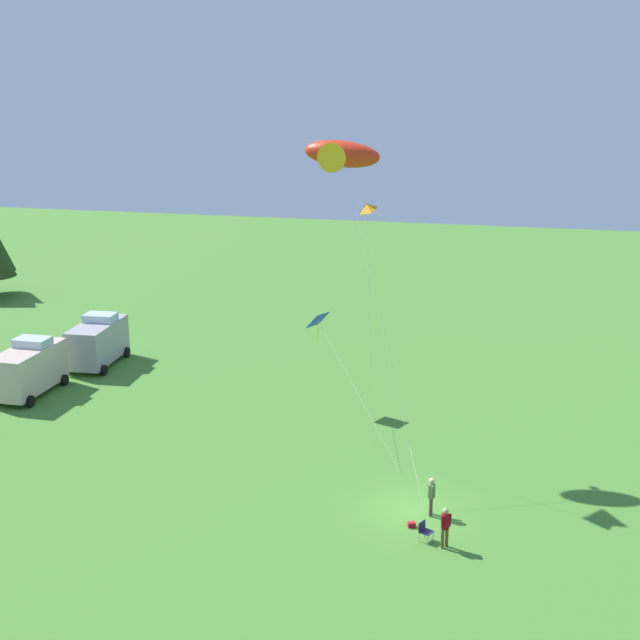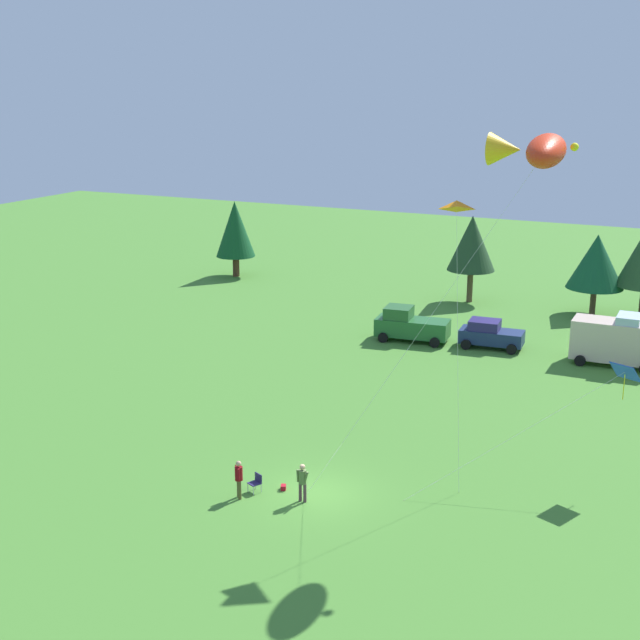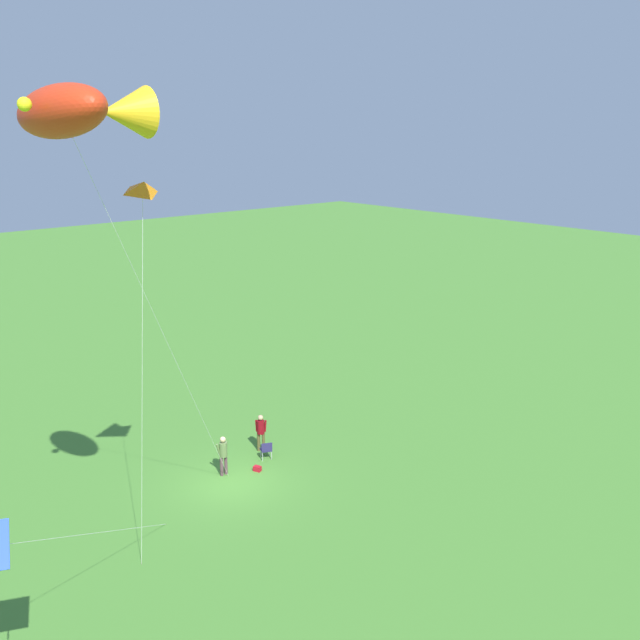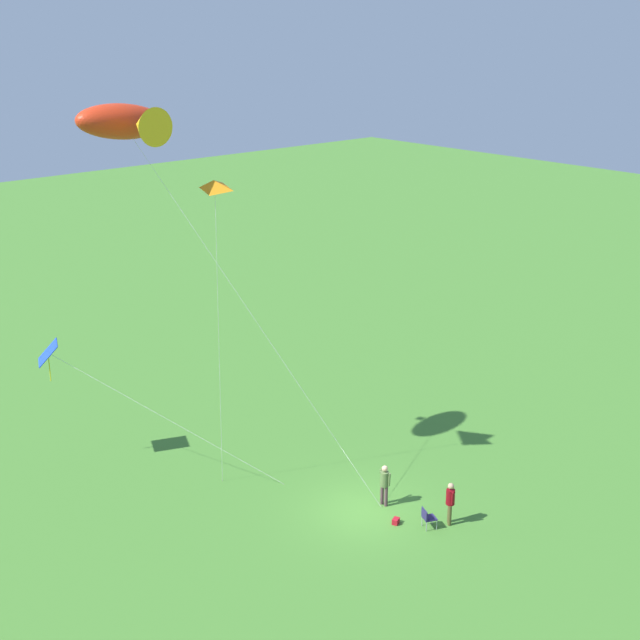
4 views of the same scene
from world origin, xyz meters
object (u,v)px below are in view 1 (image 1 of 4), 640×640
(kite_delta_orange, at_px, (366,208))
(kite_diamond_blue, at_px, (319,323))
(person_spectator, at_px, (445,525))
(kite_large_fish, at_px, (341,155))
(backpack_on_grass, at_px, (412,525))
(folding_chair, at_px, (424,530))
(van_camper_beige, at_px, (29,368))
(van_motorhome_grey, at_px, (98,341))
(person_kite_flyer, at_px, (431,494))

(kite_delta_orange, xyz_separation_m, kite_diamond_blue, (6.62, 3.88, -7.55))
(person_spectator, height_order, kite_large_fish, kite_large_fish)
(backpack_on_grass, bearing_deg, kite_diamond_blue, 29.25)
(person_spectator, relative_size, kite_large_fish, 0.11)
(folding_chair, bearing_deg, van_camper_beige, 179.63)
(person_spectator, xyz_separation_m, kite_diamond_blue, (14.38, 8.83, 4.00))
(kite_diamond_blue, bearing_deg, kite_large_fish, -152.32)
(van_camper_beige, distance_m, van_motorhome_grey, 6.30)
(kite_large_fish, relative_size, kite_delta_orange, 1.21)
(folding_chair, distance_m, kite_diamond_blue, 16.74)
(folding_chair, distance_m, kite_delta_orange, 14.74)
(backpack_on_grass, bearing_deg, van_camper_beige, 66.29)
(kite_large_fish, height_order, kite_diamond_blue, kite_large_fish)
(person_kite_flyer, distance_m, van_camper_beige, 27.08)
(person_kite_flyer, height_order, folding_chair, person_kite_flyer)
(kite_diamond_blue, bearing_deg, person_kite_flyer, -145.92)
(person_kite_flyer, bearing_deg, folding_chair, -90.96)
(folding_chair, distance_m, van_camper_beige, 27.99)
(person_spectator, relative_size, kite_diamond_blue, 0.20)
(backpack_on_grass, height_order, kite_large_fish, kite_large_fish)
(person_spectator, xyz_separation_m, backpack_on_grass, (1.36, 1.54, -0.91))
(backpack_on_grass, xyz_separation_m, van_motorhome_grey, (17.00, 23.35, 1.53))
(person_spectator, bearing_deg, van_camper_beige, -160.15)
(van_camper_beige, relative_size, kite_large_fish, 0.35)
(van_camper_beige, height_order, van_motorhome_grey, same)
(van_camper_beige, bearing_deg, kite_diamond_blue, -82.92)
(person_kite_flyer, xyz_separation_m, folding_chair, (-2.28, -0.01, -0.53))
(kite_delta_orange, bearing_deg, backpack_on_grass, -151.94)
(backpack_on_grass, xyz_separation_m, kite_diamond_blue, (13.02, 7.29, 4.91))
(backpack_on_grass, relative_size, van_camper_beige, 0.06)
(person_kite_flyer, xyz_separation_m, van_camper_beige, (9.56, 25.33, 0.62))
(person_kite_flyer, relative_size, van_camper_beige, 0.32)
(folding_chair, height_order, van_camper_beige, van_camper_beige)
(person_spectator, height_order, kite_diamond_blue, kite_diamond_blue)
(van_motorhome_grey, relative_size, kite_large_fish, 0.35)
(backpack_on_grass, xyz_separation_m, kite_large_fish, (9.10, 5.23, 14.67))
(person_kite_flyer, xyz_separation_m, backpack_on_grass, (-1.28, 0.65, -0.91))
(backpack_on_grass, xyz_separation_m, kite_delta_orange, (6.39, 3.41, 12.46))
(person_kite_flyer, relative_size, kite_diamond_blue, 0.20)
(person_spectator, height_order, backpack_on_grass, person_spectator)
(folding_chair, xyz_separation_m, kite_large_fish, (10.10, 5.90, 14.29))
(backpack_on_grass, distance_m, van_motorhome_grey, 28.92)
(folding_chair, relative_size, kite_diamond_blue, 0.09)
(kite_delta_orange, bearing_deg, person_kite_flyer, -141.56)
(van_motorhome_grey, xyz_separation_m, kite_diamond_blue, (-3.98, -16.06, 3.38))
(person_kite_flyer, bearing_deg, backpack_on_grass, -118.36)
(folding_chair, bearing_deg, kite_diamond_blue, 144.24)
(kite_delta_orange, bearing_deg, person_spectator, -147.47)
(van_motorhome_grey, bearing_deg, kite_diamond_blue, -107.83)
(kite_large_fish, bearing_deg, backpack_on_grass, -150.10)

